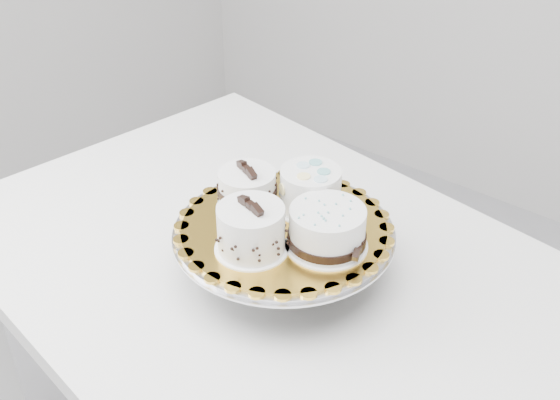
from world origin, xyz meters
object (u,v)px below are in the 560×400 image
Objects in this scene: cake_board at (284,227)px; cake_dots at (311,190)px; cake_stand at (284,244)px; cake_ribbon at (328,230)px; cake_swirl at (251,230)px; cake_banded at (247,192)px; table at (277,300)px.

cake_board is 2.60× the size of cake_dots.
cake_ribbon reaches higher than cake_stand.
cake_ribbon is (0.09, 0.00, 0.03)m from cake_board.
cake_board reaches higher than cake_stand.
cake_board is at bearing 63.43° from cake_stand.
cake_dots is at bearing 88.25° from cake_stand.
cake_swirl reaches higher than cake_ribbon.
cake_stand is 0.11m from cake_ribbon.
cake_dots is (0.08, 0.07, 0.01)m from cake_banded.
cake_banded is 0.17m from cake_ribbon.
cake_ribbon is at bearing 21.02° from cake_banded.
cake_board is at bearing 160.03° from cake_ribbon.
cake_swirl is 0.15m from cake_dots.
cake_banded reaches higher than cake_stand.
table is 0.22m from cake_banded.
cake_board is at bearing -18.09° from table.
cake_ribbon is at bearing 0.49° from cake_stand.
cake_swirl reaches higher than table.
cake_stand is at bearing 20.16° from cake_banded.
cake_swirl is (0.03, -0.09, 0.22)m from table.
cake_ribbon is at bearing -19.07° from cake_dots.
cake_banded is (-0.08, 0.00, 0.03)m from cake_board.
cake_banded is at bearing -121.97° from cake_dots.
cake_swirl is at bearing -24.02° from cake_banded.
cake_ribbon is at bearing 56.22° from cake_swirl.
cake_dots is (0.00, 0.07, 0.04)m from cake_board.
cake_stand is at bearing -18.09° from table.
table is 0.15m from cake_stand.
cake_ribbon is at bearing 2.09° from table.
cake_banded is (-0.08, 0.00, 0.07)m from cake_stand.
table is 10.42× the size of cake_swirl.
cake_banded reaches higher than table.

